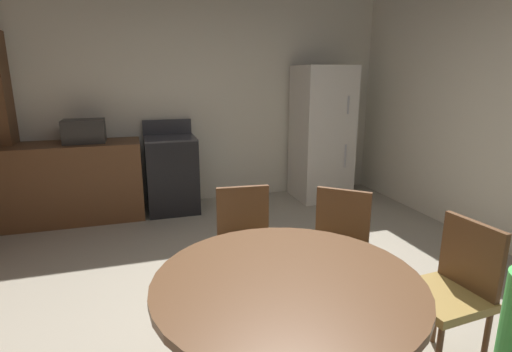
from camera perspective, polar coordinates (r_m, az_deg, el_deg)
name	(u,v)px	position (r m, az deg, el deg)	size (l,w,h in m)	color
ground_plane	(262,328)	(2.81, 0.91, -21.24)	(14.00, 14.00, 0.00)	#A89E89
wall_back	(190,98)	(5.21, -9.53, 11.11)	(5.46, 0.12, 2.70)	silver
kitchen_counter	(62,183)	(4.97, -26.42, -0.92)	(1.76, 0.60, 0.90)	brown
oven_range	(172,174)	(4.91, -12.20, 0.34)	(0.60, 0.60, 1.10)	black
refrigerator	(321,134)	(5.32, 9.51, 6.09)	(0.68, 0.68, 1.76)	silver
microwave	(84,131)	(4.82, -23.74, 6.00)	(0.44, 0.32, 0.26)	#2D2B28
dining_table	(287,310)	(1.89, 4.54, -18.83)	(1.21, 1.21, 0.76)	brown
chair_north	(246,241)	(2.81, -1.49, -9.41)	(0.43, 0.43, 0.87)	brown
chair_east	(452,287)	(2.51, 26.63, -14.21)	(0.43, 0.43, 0.87)	brown
chair_northeast	(338,245)	(2.80, 11.81, -9.80)	(0.56, 0.56, 0.87)	brown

